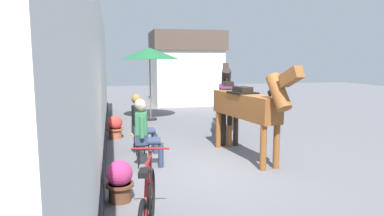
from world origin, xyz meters
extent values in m
plane|color=slate|center=(0.00, 3.00, 0.00)|extent=(40.00, 40.00, 0.00)
cube|color=white|center=(-2.55, 1.50, 1.70)|extent=(0.30, 14.00, 3.40)
cube|color=black|center=(-2.53, 1.50, 0.18)|extent=(0.34, 14.00, 0.36)
cube|color=silver|center=(1.40, 10.07, 1.30)|extent=(3.20, 2.40, 2.60)
cube|color=brown|center=(1.40, 10.07, 3.05)|extent=(3.40, 2.60, 0.90)
cylinder|color=black|center=(-1.64, 0.36, 0.46)|extent=(0.34, 0.34, 0.03)
cylinder|color=black|center=(-1.50, 0.34, 0.22)|extent=(0.02, 0.02, 0.45)
cylinder|color=black|center=(-1.69, 0.49, 0.22)|extent=(0.02, 0.02, 0.45)
cylinder|color=black|center=(-1.72, 0.25, 0.22)|extent=(0.02, 0.02, 0.45)
cube|color=#2D3851|center=(-1.64, 0.36, 0.58)|extent=(0.28, 0.35, 0.20)
cube|color=#337247|center=(-1.64, 0.36, 0.90)|extent=(0.26, 0.37, 0.44)
sphere|color=tan|center=(-1.64, 0.36, 1.25)|extent=(0.20, 0.20, 0.20)
sphere|color=#B2A38E|center=(-1.66, 0.36, 1.28)|extent=(0.22, 0.22, 0.22)
cylinder|color=#2D3851|center=(-1.44, 0.41, 0.53)|extent=(0.39, 0.18, 0.13)
cylinder|color=#2D3851|center=(-1.25, 0.38, 0.23)|extent=(0.11, 0.11, 0.46)
cylinder|color=#2D3851|center=(-1.46, 0.25, 0.53)|extent=(0.39, 0.18, 0.13)
cylinder|color=#2D3851|center=(-1.27, 0.22, 0.23)|extent=(0.11, 0.11, 0.46)
cylinder|color=#337247|center=(-1.59, 0.55, 0.85)|extent=(0.09, 0.09, 0.42)
cylinder|color=#337247|center=(-1.65, 0.15, 0.85)|extent=(0.09, 0.09, 0.42)
cylinder|color=gold|center=(-1.64, 1.32, 0.46)|extent=(0.34, 0.34, 0.03)
cylinder|color=black|center=(-1.50, 1.33, 0.22)|extent=(0.02, 0.02, 0.45)
cylinder|color=black|center=(-1.72, 1.43, 0.22)|extent=(0.02, 0.02, 0.45)
cylinder|color=black|center=(-1.70, 1.19, 0.22)|extent=(0.02, 0.02, 0.45)
cube|color=#2D3851|center=(-1.64, 1.32, 0.58)|extent=(0.28, 0.35, 0.20)
cube|color=black|center=(-1.64, 1.32, 0.90)|extent=(0.26, 0.36, 0.44)
sphere|color=tan|center=(-1.64, 1.32, 1.25)|extent=(0.20, 0.20, 0.20)
sphere|color=olive|center=(-1.66, 1.31, 1.28)|extent=(0.22, 0.22, 0.22)
cylinder|color=#2D3851|center=(-1.46, 1.42, 0.53)|extent=(0.39, 0.17, 0.13)
cylinder|color=#2D3851|center=(-1.27, 1.44, 0.23)|extent=(0.11, 0.11, 0.46)
cylinder|color=#2D3851|center=(-1.44, 1.26, 0.53)|extent=(0.39, 0.17, 0.13)
cylinder|color=#2D3851|center=(-1.25, 1.28, 0.23)|extent=(0.11, 0.11, 0.46)
cylinder|color=black|center=(-1.64, 1.52, 0.85)|extent=(0.09, 0.09, 0.42)
cylinder|color=black|center=(-1.60, 1.12, 0.85)|extent=(0.09, 0.09, 0.42)
cube|color=brown|center=(0.64, 0.58, 1.16)|extent=(0.79, 2.24, 0.52)
cylinder|color=brown|center=(0.96, -0.37, 0.45)|extent=(0.13, 0.13, 0.90)
cylinder|color=brown|center=(0.65, -0.42, 0.45)|extent=(0.13, 0.13, 0.90)
cylinder|color=brown|center=(0.64, 1.55, 0.45)|extent=(0.13, 0.13, 0.90)
cylinder|color=brown|center=(0.34, 1.50, 0.45)|extent=(0.13, 0.13, 0.90)
cylinder|color=brown|center=(0.84, -0.61, 1.55)|extent=(0.38, 0.67, 0.73)
cube|color=brown|center=(0.89, -0.95, 1.86)|extent=(0.26, 0.55, 0.40)
cube|color=black|center=(0.84, -0.59, 1.69)|extent=(0.14, 0.63, 0.48)
cylinder|color=black|center=(0.46, 1.70, 0.89)|extent=(0.11, 0.11, 0.65)
cube|color=black|center=(0.63, 0.67, 1.44)|extent=(0.59, 0.67, 0.03)
cube|color=black|center=(0.63, 0.67, 1.51)|extent=(0.35, 0.48, 0.12)
cube|color=#2D231E|center=(0.94, 2.53, 1.16)|extent=(1.03, 2.24, 0.52)
cylinder|color=#2D231E|center=(1.06, 3.51, 0.45)|extent=(0.13, 0.13, 0.90)
cylinder|color=#2D231E|center=(1.36, 3.43, 0.45)|extent=(0.13, 0.13, 0.90)
cylinder|color=#2D231E|center=(0.52, 1.65, 0.45)|extent=(0.13, 0.13, 0.90)
cylinder|color=#2D231E|center=(0.82, 1.57, 0.45)|extent=(0.13, 0.13, 0.90)
cylinder|color=#2D231E|center=(1.27, 3.68, 1.55)|extent=(0.44, 0.68, 0.73)
cube|color=#2D231E|center=(1.36, 4.01, 1.86)|extent=(0.32, 0.56, 0.40)
cube|color=black|center=(1.26, 3.66, 1.69)|extent=(0.21, 0.62, 0.48)
cylinder|color=black|center=(0.62, 1.44, 0.89)|extent=(0.12, 0.12, 0.65)
cube|color=#8C1E8C|center=(0.91, 2.43, 1.44)|extent=(0.65, 0.72, 0.03)
cube|color=black|center=(0.91, 2.43, 1.51)|extent=(0.39, 0.50, 0.12)
cylinder|color=brown|center=(-2.12, -1.31, 0.14)|extent=(0.34, 0.34, 0.28)
cylinder|color=brown|center=(-2.12, -1.31, 0.26)|extent=(0.43, 0.43, 0.04)
sphere|color=#B22D66|center=(-2.12, -1.31, 0.44)|extent=(0.40, 0.40, 0.40)
cylinder|color=#A85638|center=(-2.14, 3.10, 0.14)|extent=(0.34, 0.34, 0.28)
cylinder|color=#A85638|center=(-2.14, 3.10, 0.26)|extent=(0.43, 0.43, 0.04)
sphere|color=red|center=(-2.14, 3.10, 0.44)|extent=(0.40, 0.40, 0.40)
torus|color=black|center=(-1.72, -2.05, 0.36)|extent=(0.19, 0.71, 0.71)
cylinder|color=maroon|center=(-1.78, -2.33, 0.67)|extent=(0.14, 0.50, 0.60)
cylinder|color=maroon|center=(-1.86, -2.72, 0.64)|extent=(0.11, 0.36, 0.55)
cylinder|color=maroon|center=(-1.81, -2.49, 0.93)|extent=(0.19, 0.79, 0.09)
cylinder|color=maroon|center=(-1.73, -2.07, 0.66)|extent=(0.05, 0.09, 0.60)
cylinder|color=maroon|center=(-1.73, -2.09, 1.01)|extent=(0.50, 0.13, 0.03)
cube|color=black|center=(-1.89, -2.88, 0.95)|extent=(0.14, 0.22, 0.06)
cylinder|color=black|center=(-0.85, 5.84, 0.03)|extent=(0.44, 0.44, 0.06)
cylinder|color=olive|center=(-0.85, 5.84, 1.10)|extent=(0.04, 0.04, 2.20)
cone|color=#1E6638|center=(-0.85, 5.84, 2.38)|extent=(2.10, 2.10, 0.40)
camera|label=1|loc=(-2.20, -6.49, 2.15)|focal=32.29mm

